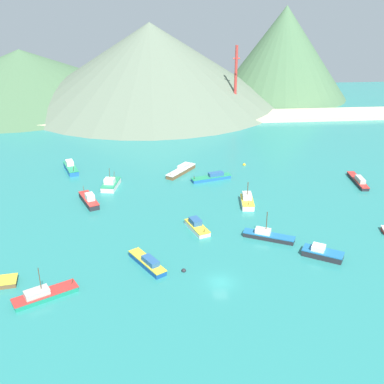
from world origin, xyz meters
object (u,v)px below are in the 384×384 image
Objects in this scene: fishing_boat_4 at (322,253)px; fishing_boat_10 at (111,184)px; fishing_boat_1 at (212,177)px; fishing_boat_13 at (71,168)px; fishing_boat_12 at (182,170)px; buoy_2 at (184,271)px; fishing_boat_9 at (197,226)px; fishing_boat_8 at (247,201)px; buoy_1 at (244,165)px; fishing_boat_2 at (89,200)px; fishing_boat_11 at (44,294)px; radio_tower at (236,81)px; fishing_boat_7 at (148,262)px; fishing_boat_3 at (358,181)px; fishing_boat_6 at (268,236)px.

fishing_boat_10 is at bearing 138.70° from fishing_boat_4.
fishing_boat_13 is at bearing 165.46° from fishing_boat_1.
fishing_boat_10 is 19.77m from fishing_boat_12.
fishing_boat_13 is 57.34m from buoy_2.
fishing_boat_9 is at bearing -50.94° from fishing_boat_10.
fishing_boat_8 is 8.07× the size of buoy_1.
fishing_boat_13 is at bearing -179.94° from buoy_1.
fishing_boat_4 is at bearing -62.67° from fishing_boat_12.
fishing_boat_13 is (-7.25, 21.32, -0.00)m from fishing_boat_2.
fishing_boat_11 is at bearing -166.07° from buoy_2.
fishing_boat_11 reaches higher than buoy_1.
fishing_boat_10 is (-31.42, 12.72, -0.04)m from fishing_boat_8.
fishing_boat_8 is 0.88× the size of fishing_boat_10.
radio_tower is (10.88, 79.46, 12.21)m from fishing_boat_8.
fishing_boat_8 is (22.42, 23.31, 0.24)m from fishing_boat_7.
buoy_2 is (15.19, -38.24, -0.81)m from fishing_boat_10.
fishing_boat_11 is at bearing -142.11° from fishing_boat_9.
fishing_boat_3 is at bearing 5.32° from fishing_boat_2.
fishing_boat_8 is at bearing 93.66° from fishing_boat_6.
fishing_boat_7 is 108.74m from radio_tower.
fishing_boat_1 is at bearing 76.02° from fishing_boat_9.
fishing_boat_9 is 9.07× the size of buoy_1.
fishing_boat_3 is 1.13× the size of fishing_boat_6.
buoy_1 is (43.11, 56.40, -0.56)m from fishing_boat_11.
fishing_boat_2 is at bearing -174.68° from fishing_boat_3.
fishing_boat_13 reaches higher than fishing_boat_4.
radio_tower reaches higher than fishing_boat_13.
buoy_1 is at bearing 80.45° from fishing_boat_8.
fishing_boat_1 is 9.20m from fishing_boat_12.
fishing_boat_10 is 0.77× the size of fishing_boat_12.
fishing_boat_8 is at bearing 38.71° from fishing_boat_11.
fishing_boat_7 reaches higher than buoy_2.
fishing_boat_8 is at bearing 46.11° from fishing_boat_7.
fishing_boat_9 is at bearing 51.93° from fishing_boat_7.
fishing_boat_6 is 19.88m from buoy_2.
buoy_1 is (4.25, 25.26, -0.84)m from fishing_boat_8.
fishing_boat_12 is (-7.50, 5.33, 0.10)m from fishing_boat_1.
fishing_boat_11 is (-26.37, -20.52, -0.06)m from fishing_boat_9.
fishing_boat_9 is at bearing 75.90° from buoy_2.
fishing_boat_11 reaches higher than fishing_boat_7.
fishing_boat_12 is 46.57m from buoy_2.
fishing_boat_7 is 55.41m from buoy_1.
fishing_boat_12 is at bearing -8.23° from fishing_boat_13.
fishing_boat_6 is at bearing -42.92° from fishing_boat_13.
radio_tower is at bearing 75.23° from fishing_boat_1.
fishing_boat_4 is at bearing -68.05° from fishing_boat_8.
fishing_boat_4 is 9.57× the size of buoy_2.
fishing_boat_3 is 14.12× the size of buoy_2.
fishing_boat_9 is 33.42m from fishing_boat_11.
fishing_boat_2 is at bearing 84.81° from fishing_boat_11.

